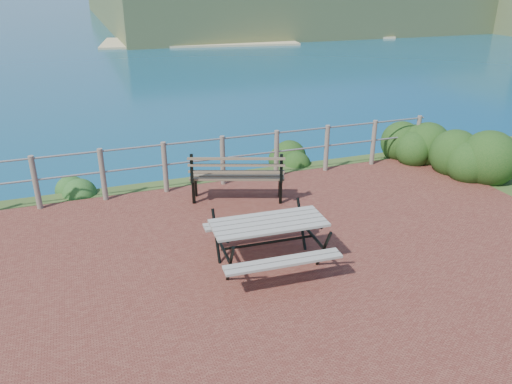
# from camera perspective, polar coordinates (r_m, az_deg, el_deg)

# --- Properties ---
(ground) EXTENTS (10.00, 7.00, 0.12)m
(ground) POSITION_cam_1_polar(r_m,az_deg,el_deg) (7.30, 3.76, -8.62)
(ground) COLOR brown
(ground) RESTS_ON ground
(safety_railing) EXTENTS (9.40, 0.10, 1.00)m
(safety_railing) POSITION_cam_1_polar(r_m,az_deg,el_deg) (9.92, -3.83, 3.92)
(safety_railing) COLOR #6B5B4C
(safety_railing) RESTS_ON ground
(picnic_table) EXTENTS (1.64, 1.40, 0.68)m
(picnic_table) POSITION_cam_1_polar(r_m,az_deg,el_deg) (7.14, 1.44, -5.30)
(picnic_table) COLOR gray
(picnic_table) RESTS_ON ground
(park_bench) EXTENTS (1.77, 0.99, 0.97)m
(park_bench) POSITION_cam_1_polar(r_m,az_deg,el_deg) (9.15, -2.18, 2.70)
(park_bench) COLOR brown
(park_bench) RESTS_ON ground
(shrub_right_front) EXTENTS (1.25, 1.25, 1.78)m
(shrub_right_front) POSITION_cam_1_polar(r_m,az_deg,el_deg) (11.47, 23.46, 1.65)
(shrub_right_front) COLOR #123A12
(shrub_right_front) RESTS_ON ground
(shrub_right_edge) EXTENTS (1.06, 1.06, 1.52)m
(shrub_right_edge) POSITION_cam_1_polar(r_m,az_deg,el_deg) (12.15, 17.97, 3.62)
(shrub_right_edge) COLOR #123A12
(shrub_right_edge) RESTS_ON ground
(shrub_lip_west) EXTENTS (0.80, 0.80, 0.56)m
(shrub_lip_west) POSITION_cam_1_polar(r_m,az_deg,el_deg) (10.39, -20.48, -0.03)
(shrub_lip_west) COLOR #285821
(shrub_lip_west) RESTS_ON ground
(shrub_lip_east) EXTENTS (0.86, 0.86, 0.64)m
(shrub_lip_east) POSITION_cam_1_polar(r_m,az_deg,el_deg) (11.56, 4.50, 3.74)
(shrub_lip_east) COLOR #123A12
(shrub_lip_east) RESTS_ON ground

